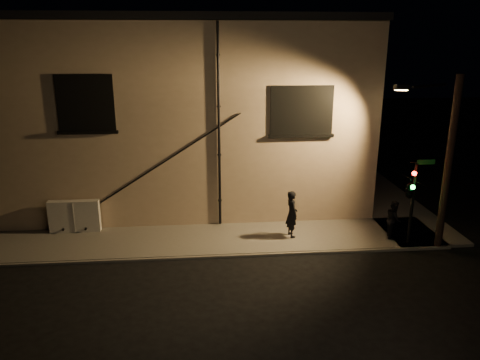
{
  "coord_description": "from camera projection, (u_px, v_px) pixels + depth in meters",
  "views": [
    {
      "loc": [
        -2.64,
        -15.82,
        7.86
      ],
      "look_at": [
        -1.04,
        1.8,
        2.44
      ],
      "focal_mm": 35.0,
      "sensor_mm": 36.0,
      "label": 1
    }
  ],
  "objects": [
    {
      "name": "pedestrian_a",
      "position": [
        292.0,
        214.0,
        18.73
      ],
      "size": [
        0.58,
        0.77,
        1.92
      ],
      "primitive_type": "imported",
      "rotation": [
        0.0,
        0.0,
        1.75
      ],
      "color": "black",
      "rests_on": "sidewalk"
    },
    {
      "name": "building",
      "position": [
        191.0,
        106.0,
        24.62
      ],
      "size": [
        16.2,
        12.23,
        8.8
      ],
      "color": "tan",
      "rests_on": "ground"
    },
    {
      "name": "utility_cabinet",
      "position": [
        75.0,
        216.0,
        19.27
      ],
      "size": [
        2.04,
        0.34,
        1.34
      ],
      "primitive_type": "cube",
      "color": "silver",
      "rests_on": "sidewalk"
    },
    {
      "name": "streetlamp_pole",
      "position": [
        445.0,
        158.0,
        17.26
      ],
      "size": [
        2.01,
        1.38,
        6.64
      ],
      "color": "black",
      "rests_on": "ground"
    },
    {
      "name": "sidewalk",
      "position": [
        283.0,
        211.0,
        21.87
      ],
      "size": [
        21.0,
        16.0,
        0.12
      ],
      "color": "#635E59",
      "rests_on": "ground"
    },
    {
      "name": "traffic_signal",
      "position": [
        410.0,
        189.0,
        17.62
      ],
      "size": [
        1.26,
        1.98,
        3.36
      ],
      "color": "black",
      "rests_on": "sidewalk"
    },
    {
      "name": "ground",
      "position": [
        272.0,
        255.0,
        17.6
      ],
      "size": [
        90.0,
        90.0,
        0.0
      ],
      "primitive_type": "plane",
      "color": "black"
    },
    {
      "name": "pedestrian_b",
      "position": [
        394.0,
        219.0,
        18.69
      ],
      "size": [
        0.73,
        0.85,
        1.53
      ],
      "primitive_type": "imported",
      "rotation": [
        0.0,
        0.0,
        1.34
      ],
      "color": "black",
      "rests_on": "sidewalk"
    }
  ]
}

